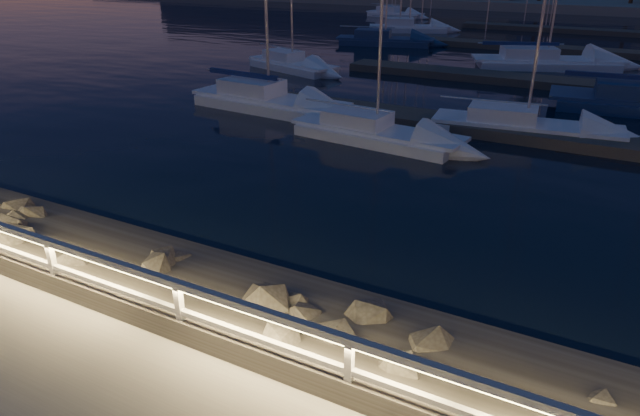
{
  "coord_description": "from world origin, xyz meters",
  "views": [
    {
      "loc": [
        3.6,
        -5.65,
        5.72
      ],
      "look_at": [
        -1.62,
        4.0,
        0.81
      ],
      "focal_mm": 32.0,
      "sensor_mm": 36.0,
      "label": 1
    }
  ],
  "objects_px": {
    "sailboat_a": "(266,99)",
    "sailboat_f": "(521,125)",
    "guard_rail": "(282,332)",
    "sailboat_b": "(372,130)",
    "sailboat_g": "(543,60)",
    "sailboat_e": "(291,63)",
    "sailboat_i": "(407,27)",
    "sailboat_m": "(394,13)",
    "sailboat_j": "(382,39)"
  },
  "relations": [
    {
      "from": "sailboat_a",
      "to": "sailboat_f",
      "type": "bearing_deg",
      "value": 10.82
    },
    {
      "from": "guard_rail",
      "to": "sailboat_b",
      "type": "xyz_separation_m",
      "value": [
        -4.25,
        13.04,
        -0.98
      ]
    },
    {
      "from": "sailboat_g",
      "to": "sailboat_e",
      "type": "bearing_deg",
      "value": -171.01
    },
    {
      "from": "sailboat_f",
      "to": "sailboat_a",
      "type": "bearing_deg",
      "value": 179.99
    },
    {
      "from": "sailboat_b",
      "to": "sailboat_g",
      "type": "height_order",
      "value": "sailboat_g"
    },
    {
      "from": "guard_rail",
      "to": "sailboat_i",
      "type": "xyz_separation_m",
      "value": [
        -14.33,
        43.65,
        -0.94
      ]
    },
    {
      "from": "sailboat_f",
      "to": "sailboat_m",
      "type": "distance_m",
      "value": 43.79
    },
    {
      "from": "sailboat_a",
      "to": "sailboat_b",
      "type": "distance_m",
      "value": 6.35
    },
    {
      "from": "guard_rail",
      "to": "sailboat_e",
      "type": "xyz_separation_m",
      "value": [
        -14.08,
        23.55,
        -0.97
      ]
    },
    {
      "from": "sailboat_a",
      "to": "sailboat_f",
      "type": "xyz_separation_m",
      "value": [
        10.66,
        1.26,
        -0.05
      ]
    },
    {
      "from": "sailboat_a",
      "to": "sailboat_b",
      "type": "bearing_deg",
      "value": -14.68
    },
    {
      "from": "sailboat_a",
      "to": "sailboat_f",
      "type": "relative_size",
      "value": 1.09
    },
    {
      "from": "sailboat_g",
      "to": "sailboat_j",
      "type": "relative_size",
      "value": 1.19
    },
    {
      "from": "sailboat_g",
      "to": "sailboat_i",
      "type": "height_order",
      "value": "sailboat_g"
    },
    {
      "from": "sailboat_b",
      "to": "sailboat_e",
      "type": "bearing_deg",
      "value": 138.35
    },
    {
      "from": "sailboat_f",
      "to": "sailboat_j",
      "type": "distance_m",
      "value": 23.46
    },
    {
      "from": "sailboat_i",
      "to": "sailboat_f",
      "type": "bearing_deg",
      "value": -84.75
    },
    {
      "from": "sailboat_b",
      "to": "sailboat_g",
      "type": "xyz_separation_m",
      "value": [
        3.13,
        18.29,
        0.05
      ]
    },
    {
      "from": "sailboat_f",
      "to": "sailboat_m",
      "type": "relative_size",
      "value": 1.06
    },
    {
      "from": "sailboat_a",
      "to": "sailboat_m",
      "type": "relative_size",
      "value": 1.15
    },
    {
      "from": "sailboat_e",
      "to": "sailboat_g",
      "type": "height_order",
      "value": "sailboat_g"
    },
    {
      "from": "sailboat_e",
      "to": "sailboat_g",
      "type": "xyz_separation_m",
      "value": [
        12.97,
        7.78,
        0.04
      ]
    },
    {
      "from": "guard_rail",
      "to": "sailboat_e",
      "type": "distance_m",
      "value": 27.46
    },
    {
      "from": "guard_rail",
      "to": "sailboat_f",
      "type": "xyz_separation_m",
      "value": [
        0.4,
        16.34,
        -0.97
      ]
    },
    {
      "from": "sailboat_g",
      "to": "sailboat_j",
      "type": "height_order",
      "value": "sailboat_g"
    },
    {
      "from": "sailboat_e",
      "to": "sailboat_i",
      "type": "distance_m",
      "value": 20.1
    },
    {
      "from": "guard_rail",
      "to": "sailboat_g",
      "type": "height_order",
      "value": "sailboat_g"
    },
    {
      "from": "sailboat_b",
      "to": "sailboat_a",
      "type": "bearing_deg",
      "value": 166.5
    },
    {
      "from": "sailboat_g",
      "to": "sailboat_i",
      "type": "xyz_separation_m",
      "value": [
        -13.21,
        12.32,
        -0.02
      ]
    },
    {
      "from": "sailboat_a",
      "to": "sailboat_b",
      "type": "relative_size",
      "value": 1.14
    },
    {
      "from": "guard_rail",
      "to": "sailboat_f",
      "type": "distance_m",
      "value": 16.37
    },
    {
      "from": "guard_rail",
      "to": "sailboat_m",
      "type": "distance_m",
      "value": 58.6
    },
    {
      "from": "sailboat_g",
      "to": "sailboat_m",
      "type": "distance_m",
      "value": 30.37
    },
    {
      "from": "sailboat_a",
      "to": "guard_rail",
      "type": "bearing_deg",
      "value": -51.69
    },
    {
      "from": "guard_rail",
      "to": "sailboat_b",
      "type": "height_order",
      "value": "sailboat_b"
    },
    {
      "from": "sailboat_g",
      "to": "sailboat_m",
      "type": "height_order",
      "value": "sailboat_g"
    },
    {
      "from": "sailboat_a",
      "to": "sailboat_j",
      "type": "bearing_deg",
      "value": 102.31
    },
    {
      "from": "guard_rail",
      "to": "sailboat_b",
      "type": "bearing_deg",
      "value": 108.05
    },
    {
      "from": "sailboat_b",
      "to": "sailboat_i",
      "type": "distance_m",
      "value": 32.23
    },
    {
      "from": "sailboat_e",
      "to": "sailboat_i",
      "type": "relative_size",
      "value": 0.91
    },
    {
      "from": "guard_rail",
      "to": "sailboat_b",
      "type": "relative_size",
      "value": 3.99
    },
    {
      "from": "sailboat_b",
      "to": "sailboat_f",
      "type": "relative_size",
      "value": 0.95
    },
    {
      "from": "sailboat_e",
      "to": "sailboat_j",
      "type": "bearing_deg",
      "value": 103.64
    },
    {
      "from": "sailboat_e",
      "to": "guard_rail",
      "type": "bearing_deg",
      "value": -41.29
    },
    {
      "from": "sailboat_a",
      "to": "sailboat_j",
      "type": "height_order",
      "value": "sailboat_a"
    },
    {
      "from": "sailboat_a",
      "to": "sailboat_b",
      "type": "height_order",
      "value": "sailboat_a"
    },
    {
      "from": "sailboat_f",
      "to": "sailboat_g",
      "type": "distance_m",
      "value": 15.06
    },
    {
      "from": "sailboat_f",
      "to": "sailboat_m",
      "type": "xyz_separation_m",
      "value": [
        -20.51,
        38.69,
        0.01
      ]
    },
    {
      "from": "guard_rail",
      "to": "sailboat_m",
      "type": "height_order",
      "value": "sailboat_m"
    },
    {
      "from": "sailboat_i",
      "to": "sailboat_j",
      "type": "height_order",
      "value": "sailboat_j"
    }
  ]
}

